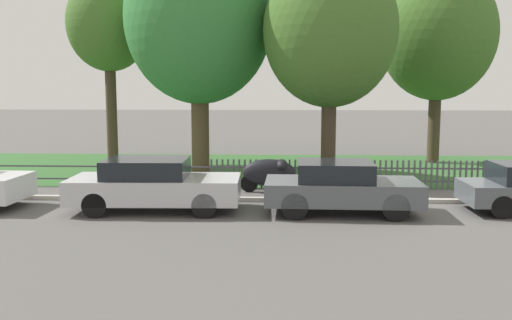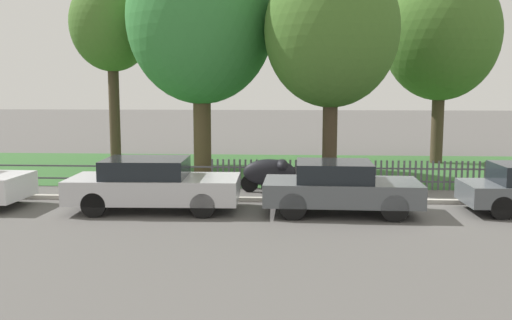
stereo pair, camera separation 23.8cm
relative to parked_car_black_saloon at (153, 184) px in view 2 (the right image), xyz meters
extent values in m
plane|color=#565451|center=(8.16, 1.20, -0.71)|extent=(120.00, 120.00, 0.00)
cube|color=#B2ADA3|center=(8.16, 1.30, -0.65)|extent=(41.89, 0.20, 0.12)
cube|color=#33602D|center=(8.16, 7.80, -0.70)|extent=(41.89, 8.79, 0.01)
cube|color=#4C4C51|center=(8.16, 3.43, -0.44)|extent=(41.89, 0.03, 0.05)
cube|color=#4C4C51|center=(8.16, 3.43, -0.04)|extent=(41.89, 0.03, 0.05)
cube|color=#4C4C51|center=(1.11, 3.40, -0.24)|extent=(0.06, 0.03, 0.93)
cube|color=#4C4C51|center=(1.29, 3.40, -0.24)|extent=(0.06, 0.03, 0.93)
cube|color=#4C4C51|center=(1.47, 3.40, -0.24)|extent=(0.06, 0.03, 0.93)
cube|color=#4C4C51|center=(1.64, 3.40, -0.24)|extent=(0.06, 0.03, 0.93)
cube|color=#4C4C51|center=(1.82, 3.40, -0.24)|extent=(0.06, 0.03, 0.93)
cube|color=#4C4C51|center=(2.00, 3.40, -0.24)|extent=(0.06, 0.03, 0.93)
cube|color=#4C4C51|center=(2.18, 3.40, -0.24)|extent=(0.06, 0.03, 0.93)
cube|color=#4C4C51|center=(2.36, 3.40, -0.24)|extent=(0.06, 0.03, 0.93)
cube|color=#4C4C51|center=(2.54, 3.40, -0.24)|extent=(0.06, 0.03, 0.93)
cube|color=#4C4C51|center=(2.72, 3.40, -0.24)|extent=(0.06, 0.03, 0.93)
cube|color=#4C4C51|center=(2.89, 3.40, -0.24)|extent=(0.06, 0.03, 0.93)
cube|color=#4C4C51|center=(3.07, 3.40, -0.24)|extent=(0.06, 0.03, 0.93)
cube|color=#4C4C51|center=(3.25, 3.40, -0.24)|extent=(0.06, 0.03, 0.93)
cube|color=#4C4C51|center=(3.43, 3.40, -0.24)|extent=(0.06, 0.03, 0.93)
cube|color=#4C4C51|center=(3.61, 3.40, -0.24)|extent=(0.06, 0.03, 0.93)
cube|color=#4C4C51|center=(3.79, 3.40, -0.24)|extent=(0.06, 0.03, 0.93)
cube|color=#4C4C51|center=(3.97, 3.40, -0.24)|extent=(0.06, 0.03, 0.93)
cube|color=#4C4C51|center=(4.15, 3.40, -0.24)|extent=(0.06, 0.03, 0.93)
cube|color=#4C4C51|center=(4.32, 3.40, -0.24)|extent=(0.06, 0.03, 0.93)
cube|color=#4C4C51|center=(4.50, 3.40, -0.24)|extent=(0.06, 0.03, 0.93)
cube|color=#4C4C51|center=(4.68, 3.40, -0.24)|extent=(0.06, 0.03, 0.93)
cube|color=#4C4C51|center=(4.86, 3.40, -0.24)|extent=(0.06, 0.03, 0.93)
cube|color=#4C4C51|center=(5.04, 3.40, -0.24)|extent=(0.06, 0.03, 0.93)
cube|color=#4C4C51|center=(5.22, 3.40, -0.24)|extent=(0.06, 0.03, 0.93)
cube|color=#4C4C51|center=(5.40, 3.40, -0.24)|extent=(0.06, 0.03, 0.93)
cube|color=#4C4C51|center=(5.57, 3.40, -0.24)|extent=(0.06, 0.03, 0.93)
cube|color=#4C4C51|center=(5.75, 3.40, -0.24)|extent=(0.06, 0.03, 0.93)
cube|color=#4C4C51|center=(5.93, 3.40, -0.24)|extent=(0.06, 0.03, 0.93)
cube|color=#4C4C51|center=(6.11, 3.40, -0.24)|extent=(0.06, 0.03, 0.93)
cube|color=#4C4C51|center=(6.29, 3.40, -0.24)|extent=(0.06, 0.03, 0.93)
cube|color=#4C4C51|center=(6.47, 3.40, -0.24)|extent=(0.06, 0.03, 0.93)
cube|color=#4C4C51|center=(6.65, 3.40, -0.24)|extent=(0.06, 0.03, 0.93)
cube|color=#4C4C51|center=(6.82, 3.40, -0.24)|extent=(0.06, 0.03, 0.93)
cube|color=#4C4C51|center=(7.00, 3.40, -0.24)|extent=(0.06, 0.03, 0.93)
cube|color=#4C4C51|center=(7.18, 3.40, -0.24)|extent=(0.06, 0.03, 0.93)
cube|color=#4C4C51|center=(7.36, 3.40, -0.24)|extent=(0.06, 0.03, 0.93)
cube|color=#4C4C51|center=(7.54, 3.40, -0.24)|extent=(0.06, 0.03, 0.93)
cube|color=#4C4C51|center=(7.72, 3.40, -0.24)|extent=(0.06, 0.03, 0.93)
cube|color=#4C4C51|center=(7.90, 3.40, -0.24)|extent=(0.06, 0.03, 0.93)
cube|color=#4C4C51|center=(8.07, 3.40, -0.24)|extent=(0.06, 0.03, 0.93)
cube|color=#4C4C51|center=(8.25, 3.40, -0.24)|extent=(0.06, 0.03, 0.93)
cube|color=#4C4C51|center=(8.43, 3.40, -0.24)|extent=(0.06, 0.03, 0.93)
cube|color=#4C4C51|center=(8.61, 3.40, -0.24)|extent=(0.06, 0.03, 0.93)
cube|color=#4C4C51|center=(8.79, 3.40, -0.24)|extent=(0.06, 0.03, 0.93)
cube|color=#4C4C51|center=(8.97, 3.40, -0.24)|extent=(0.06, 0.03, 0.93)
cube|color=#4C4C51|center=(9.15, 3.40, -0.24)|extent=(0.06, 0.03, 0.93)
cube|color=#4C4C51|center=(9.32, 3.40, -0.24)|extent=(0.06, 0.03, 0.93)
cube|color=#4C4C51|center=(9.50, 3.40, -0.24)|extent=(0.06, 0.03, 0.93)
cube|color=#4C4C51|center=(9.68, 3.40, -0.24)|extent=(0.06, 0.03, 0.93)
cube|color=#4C4C51|center=(9.86, 3.40, -0.24)|extent=(0.06, 0.03, 0.93)
cube|color=#4C4C51|center=(10.04, 3.40, -0.24)|extent=(0.06, 0.03, 0.93)
cube|color=#4C4C51|center=(10.22, 3.40, -0.24)|extent=(0.06, 0.03, 0.93)
cube|color=#4C4C51|center=(10.40, 3.40, -0.24)|extent=(0.06, 0.03, 0.93)
cylinder|color=black|center=(-4.23, 0.84, -0.41)|extent=(0.60, 0.16, 0.60)
cube|color=#BCBCC1|center=(0.05, 0.00, -0.13)|extent=(4.46, 1.98, 0.62)
cube|color=black|center=(-0.17, -0.01, 0.43)|extent=(2.16, 1.72, 0.49)
cylinder|color=black|center=(1.39, 0.89, -0.39)|extent=(0.63, 0.16, 0.63)
cylinder|color=black|center=(1.44, -0.81, -0.39)|extent=(0.63, 0.16, 0.63)
cylinder|color=black|center=(-1.34, 0.81, -0.39)|extent=(0.63, 0.16, 0.63)
cylinder|color=black|center=(-1.28, -0.89, -0.39)|extent=(0.63, 0.16, 0.63)
cube|color=#51565B|center=(4.92, -0.08, -0.13)|extent=(3.97, 1.88, 0.57)
cube|color=black|center=(4.72, -0.08, 0.40)|extent=(1.92, 1.66, 0.48)
cylinder|color=black|center=(6.15, 0.72, -0.37)|extent=(0.68, 0.15, 0.68)
cylinder|color=black|center=(6.12, -0.94, -0.37)|extent=(0.68, 0.15, 0.68)
cylinder|color=black|center=(3.71, 0.77, -0.37)|extent=(0.68, 0.15, 0.68)
cylinder|color=black|center=(3.68, -0.89, -0.37)|extent=(0.68, 0.15, 0.68)
cylinder|color=black|center=(8.78, 0.97, -0.41)|extent=(0.59, 0.15, 0.59)
cylinder|color=black|center=(8.80, -0.53, -0.41)|extent=(0.59, 0.15, 0.59)
cylinder|color=black|center=(3.58, 2.79, -0.44)|extent=(0.54, 0.11, 0.54)
cylinder|color=black|center=(2.36, 2.76, -0.44)|extent=(0.54, 0.11, 0.54)
ellipsoid|color=black|center=(2.97, 2.77, -0.09)|extent=(1.63, 0.60, 0.82)
ellipsoid|color=black|center=(3.35, 2.78, 0.13)|extent=(0.39, 0.71, 0.38)
cylinder|color=#473828|center=(-3.62, 8.53, 1.64)|extent=(0.44, 0.44, 4.69)
ellipsoid|color=#426B28|center=(-3.62, 8.53, 5.04)|extent=(3.34, 3.34, 3.85)
cylinder|color=brown|center=(0.28, 6.77, 1.29)|extent=(0.66, 0.66, 3.99)
ellipsoid|color=#337A38|center=(0.28, 6.77, 5.01)|extent=(5.47, 5.47, 6.29)
cylinder|color=#473828|center=(4.95, 5.03, 1.14)|extent=(0.50, 0.50, 3.69)
ellipsoid|color=#426B28|center=(4.95, 5.03, 4.41)|extent=(4.52, 4.52, 5.19)
cylinder|color=#473828|center=(9.79, 9.87, 1.23)|extent=(0.51, 0.51, 3.87)
ellipsoid|color=#426B28|center=(9.79, 9.87, 4.68)|extent=(4.78, 4.78, 5.50)
camera|label=1|loc=(3.36, -14.55, 2.57)|focal=40.00mm
camera|label=2|loc=(3.60, -14.54, 2.57)|focal=40.00mm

